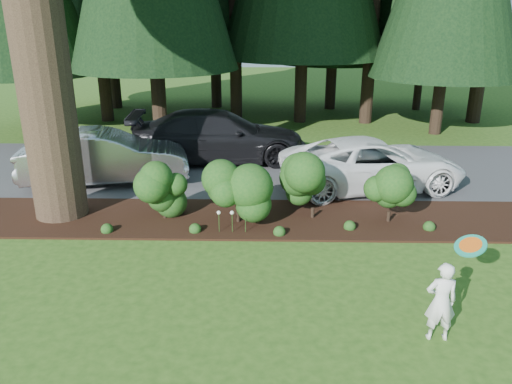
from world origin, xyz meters
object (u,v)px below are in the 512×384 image
Objects in this scene: car_silver_wagon at (105,157)px; child at (441,302)px; frisbee at (470,246)px; car_white_suv at (372,164)px; car_dark_suv at (219,136)px.

car_silver_wagon is 10.36m from child.
frisbee is (0.25, -0.13, 1.00)m from child.
car_white_suv is 11.34× the size of frisbee.
car_silver_wagon reaches higher than child.
child is at bearing -146.71° from car_silver_wagon.
car_dark_suv is (3.10, 2.43, 0.07)m from car_silver_wagon.
car_dark_suv is at bearing 114.51° from frisbee.
car_white_suv is 7.20m from frisbee.
car_silver_wagon is at bearing 135.64° from frisbee.
car_dark_suv is at bearing -66.67° from child.
car_dark_suv reaches higher than child.
car_white_suv is 3.96× the size of child.
car_silver_wagon is 0.81× the size of car_dark_suv.
car_silver_wagon reaches higher than car_white_suv.
car_white_suv is 0.88× the size of car_dark_suv.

